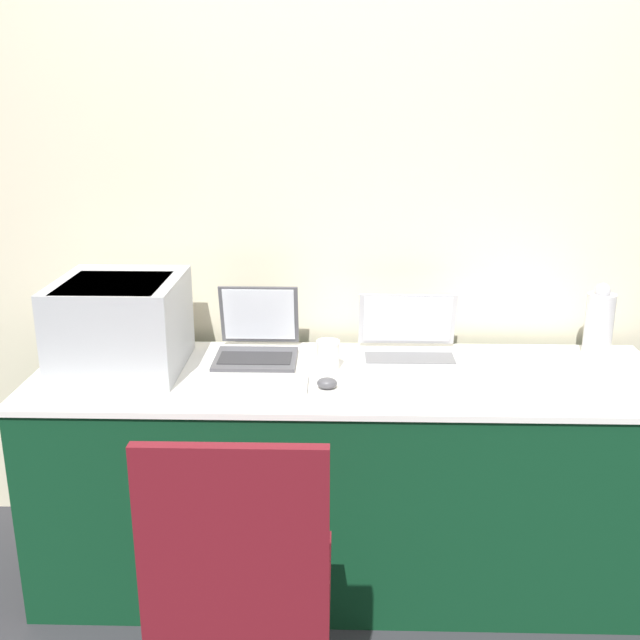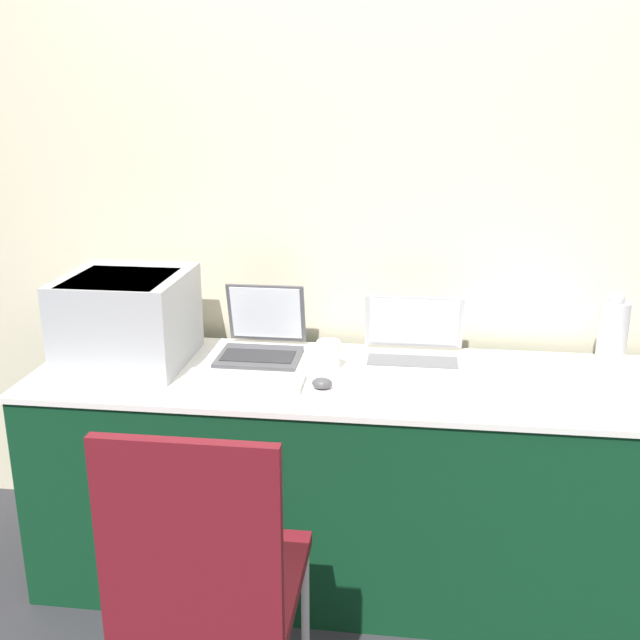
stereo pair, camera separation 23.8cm
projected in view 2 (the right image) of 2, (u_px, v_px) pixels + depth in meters
name	position (u px, v px, depth m)	size (l,w,h in m)	color
ground_plane	(336.00, 631.00, 2.41)	(14.00, 14.00, 0.00)	#333338
wall_back	(360.00, 196.00, 2.72)	(8.00, 0.05, 2.60)	beige
table	(347.00, 478.00, 2.60)	(2.11, 0.65, 0.76)	#0C381E
printer	(127.00, 315.00, 2.56)	(0.40, 0.43, 0.31)	#B2B7BC
laptop_left	(262.00, 341.00, 2.66)	(0.28, 0.30, 0.24)	#4C4C51
laptop_right	(413.00, 347.00, 2.61)	(0.35, 0.27, 0.22)	#B7B7BC
external_keyboard	(243.00, 381.00, 2.41)	(0.39, 0.15, 0.02)	silver
coffee_cup	(328.00, 355.00, 2.52)	(0.08, 0.08, 0.10)	white
mouse	(322.00, 383.00, 2.37)	(0.07, 0.05, 0.04)	#4C4C51
metal_pitcher	(613.00, 331.00, 2.55)	(0.10, 0.10, 0.26)	silver
chair	(208.00, 575.00, 1.79)	(0.41, 0.47, 0.98)	maroon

